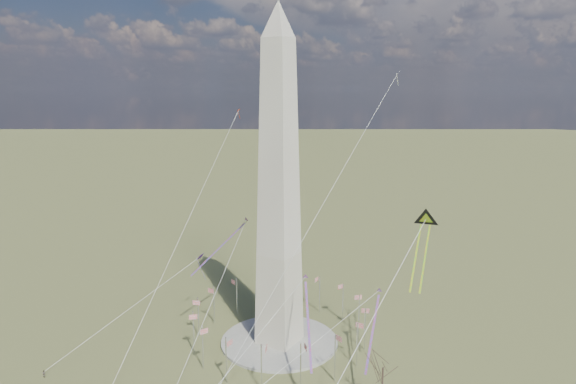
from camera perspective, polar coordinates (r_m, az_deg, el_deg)
The scene contains 13 objects.
ground at distance 165.40m, azimuth -0.96°, elevation -16.36°, with size 2000.00×2000.00×0.00m, color brown.
plaza at distance 165.21m, azimuth -0.96°, elevation -16.24°, with size 36.00×36.00×0.80m, color #A2A195.
washington_monument at distance 149.24m, azimuth -1.02°, elevation 0.16°, with size 15.56×15.56×100.00m.
flagpole_ring at distance 162.14m, azimuth -0.97°, elevation -14.09°, with size 54.40×54.40×13.00m.
tree_near at distance 133.23m, azimuth 10.52°, elevation -18.36°, with size 9.07×9.07×15.87m.
person_west at distance 162.21m, azimuth -25.48°, elevation -17.75°, with size 0.96×0.75×1.97m, color gray.
kite_delta_black at distance 143.46m, azimuth 15.02°, elevation -3.36°, with size 9.12×21.39×17.44m.
kite_diamond_purple at distance 173.86m, azimuth -9.70°, elevation -7.39°, with size 1.89×3.05×9.69m.
kite_streamer_left at distance 140.27m, azimuth 2.16°, elevation -12.65°, with size 14.64×21.01×16.69m.
kite_streamer_mid at distance 165.70m, azimuth -6.70°, elevation -5.20°, with size 7.49×21.54×15.16m.
kite_streamer_right at distance 147.41m, azimuth 9.63°, elevation -13.64°, with size 6.65×21.87×15.26m.
kite_small_red at distance 196.11m, azimuth -5.50°, elevation 8.92°, with size 1.19×1.46×3.84m.
kite_small_white at distance 185.46m, azimuth 12.09°, elevation 12.64°, with size 1.56×2.00×5.18m.
Camera 1 is at (79.48, -122.94, 76.97)m, focal length 32.00 mm.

